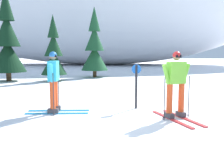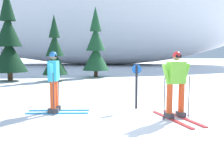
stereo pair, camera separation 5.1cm
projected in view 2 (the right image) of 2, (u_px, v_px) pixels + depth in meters
name	position (u px, v px, depth m)	size (l,w,h in m)	color
ground_plane	(117.00, 125.00, 5.79)	(120.00, 120.00, 0.00)	white
skier_lime_jacket	(176.00, 84.00, 6.24)	(1.05, 1.76, 1.70)	red
skier_cyan_jacket	(54.00, 81.00, 6.86)	(1.74, 0.81, 1.70)	#2893CC
pine_tree_far_left	(9.00, 43.00, 14.31)	(2.05, 2.05, 5.32)	#47301E
pine_tree_center_left	(55.00, 53.00, 14.35)	(1.48, 1.48, 3.84)	#47301E
pine_tree_center_right	(96.00, 48.00, 16.56)	(1.81, 1.81, 4.68)	#47301E
snow_ridge_background	(100.00, 5.00, 32.48)	(44.52, 18.41, 15.68)	white
trail_marker_post	(136.00, 83.00, 7.36)	(0.28, 0.07, 1.32)	black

